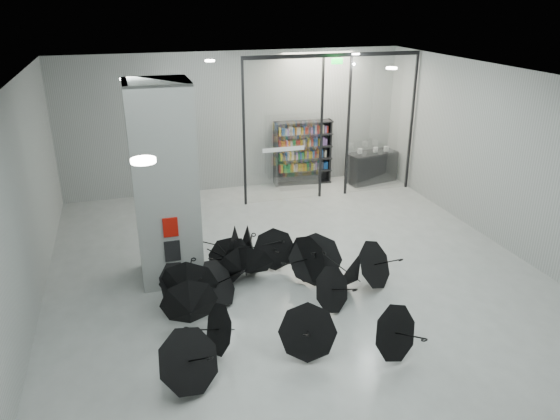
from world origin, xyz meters
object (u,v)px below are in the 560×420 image
object	(u,v)px
column	(165,184)
umbrella_cluster	(262,286)
shop_counter	(371,167)
bookshelf	(303,153)

from	to	relation	value
column	umbrella_cluster	size ratio (longest dim) A/B	0.74
column	umbrella_cluster	xyz separation A→B (m)	(1.54, -1.49, -1.69)
column	umbrella_cluster	world-z (taller)	column
column	shop_counter	xyz separation A→B (m)	(6.60, 4.28, -1.53)
column	shop_counter	bearing A→B (deg)	32.98
shop_counter	umbrella_cluster	world-z (taller)	umbrella_cluster
bookshelf	umbrella_cluster	xyz separation A→B (m)	(-2.97, -6.24, -0.67)
umbrella_cluster	shop_counter	bearing A→B (deg)	48.78
bookshelf	shop_counter	xyz separation A→B (m)	(2.09, -0.47, -0.50)
bookshelf	umbrella_cluster	world-z (taller)	bookshelf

